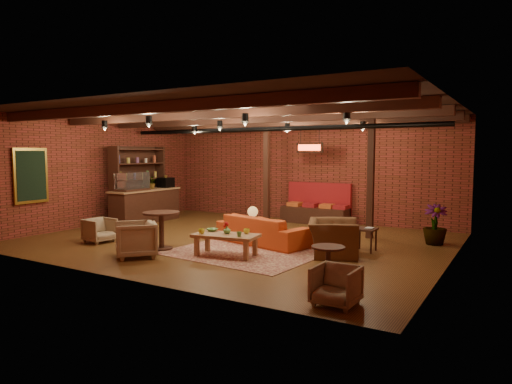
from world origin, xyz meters
The scene contains 29 objects.
floor centered at (0.00, 0.00, 0.00)m, with size 10.00×10.00×0.00m, color #3A230E.
ceiling centered at (0.00, 0.00, 3.20)m, with size 10.00×8.00×0.02m, color black.
wall_back centered at (0.00, 4.00, 1.60)m, with size 10.00×0.02×3.20m, color maroon.
wall_front centered at (0.00, -4.00, 1.60)m, with size 10.00×0.02×3.20m, color maroon.
wall_left centered at (-5.00, 0.00, 1.60)m, with size 0.02×8.00×3.20m, color maroon.
wall_right centered at (5.00, 0.00, 1.60)m, with size 0.02×8.00×3.20m, color maroon.
ceiling_beams centered at (0.00, 0.00, 3.08)m, with size 9.80×6.40×0.22m, color black, non-canonical shape.
ceiling_pipe centered at (0.00, 1.60, 2.85)m, with size 0.12×0.12×9.60m, color black.
post_left centered at (-0.60, 2.60, 1.60)m, with size 0.16×0.16×3.20m, color black.
post_right centered at (2.80, 2.00, 1.60)m, with size 0.16×0.16×3.20m, color black.
service_counter centered at (-4.10, 1.00, 0.80)m, with size 0.80×2.50×1.60m, color black, non-canonical shape.
plant_counter centered at (-4.00, 1.20, 1.22)m, with size 0.35×0.39×0.30m, color #337F33.
shelving_hutch centered at (-4.50, 1.10, 1.20)m, with size 0.52×2.00×2.40m, color black, non-canonical shape.
chalkboard_menu centered at (-4.93, -2.30, 1.60)m, with size 0.08×0.96×1.46m, color black.
banquette centered at (0.60, 3.55, 0.50)m, with size 2.10×0.70×1.00m, color maroon, non-canonical shape.
service_sign centered at (0.60, 3.10, 2.35)m, with size 0.86×0.06×0.30m, color #FF3D19.
ceiling_spotlights centered at (0.00, 0.00, 2.86)m, with size 6.40×4.40×0.28m, color black, non-canonical shape.
rug centered at (0.95, -1.20, 0.01)m, with size 3.17×2.43×0.01m, color maroon.
sofa centered at (0.83, -0.11, 0.35)m, with size 2.38×0.93×0.69m, color #C4441B.
coffee_table centered at (0.77, -1.61, 0.42)m, with size 1.46×0.88×0.72m.
side_table_lamp centered at (0.29, 0.30, 0.64)m, with size 0.53×0.53×0.84m.
round_table_left centered at (-0.85, -1.82, 0.58)m, with size 0.83×0.83×0.86m.
armchair_a centered at (-2.74, -1.97, 0.33)m, with size 0.63×0.59×0.65m, color beige.
armchair_b centered at (-0.80, -2.66, 0.42)m, with size 0.81×0.76×0.83m, color beige.
armchair_right centered at (2.73, -0.41, 0.51)m, with size 1.17×0.76×1.02m, color brown.
side_table_book centered at (3.19, 0.37, 0.48)m, with size 0.47×0.47×0.54m.
round_table_right centered at (3.45, -2.49, 0.44)m, with size 0.56×0.56×0.65m.
armchair_far centered at (3.94, -3.40, 0.32)m, with size 0.62×0.58×0.64m, color beige.
plant_tall centered at (4.40, 1.95, 1.46)m, with size 1.63×1.63×2.91m, color #4C7F4C.
Camera 1 is at (6.24, -9.52, 2.21)m, focal length 32.00 mm.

